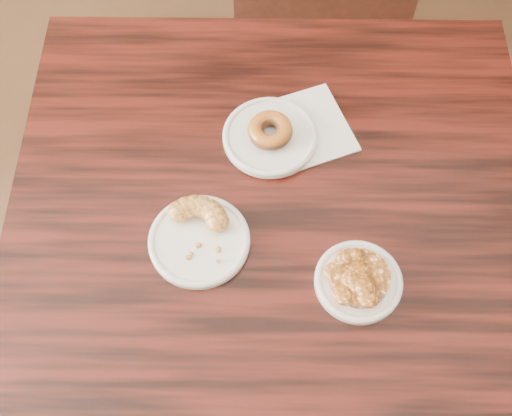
{
  "coord_description": "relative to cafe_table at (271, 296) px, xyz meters",
  "views": [
    {
      "loc": [
        -0.02,
        -0.46,
        1.74
      ],
      "look_at": [
        0.02,
        0.05,
        0.8
      ],
      "focal_mm": 45.0,
      "sensor_mm": 36.0,
      "label": 1
    }
  ],
  "objects": [
    {
      "name": "glazed_donut",
      "position": [
        0.0,
        0.17,
        0.41
      ],
      "size": [
        0.08,
        0.08,
        0.03
      ],
      "primitive_type": "torus",
      "color": "brown",
      "rests_on": "plate_donut"
    },
    {
      "name": "apple_fritter",
      "position": [
        0.12,
        -0.13,
        0.4
      ],
      "size": [
        0.13,
        0.13,
        0.03
      ],
      "primitive_type": null,
      "color": "#432207",
      "rests_on": "plate_fritter"
    },
    {
      "name": "napkin",
      "position": [
        0.07,
        0.19,
        0.38
      ],
      "size": [
        0.21,
        0.21,
        0.0
      ],
      "primitive_type": "cube",
      "rotation": [
        0.0,
        0.0,
        0.29
      ],
      "color": "white",
      "rests_on": "cafe_table"
    },
    {
      "name": "plate_donut",
      "position": [
        0.0,
        0.17,
        0.39
      ],
      "size": [
        0.18,
        0.18,
        0.01
      ],
      "primitive_type": "cylinder",
      "color": "white",
      "rests_on": "napkin"
    },
    {
      "name": "plate_fritter",
      "position": [
        0.12,
        -0.13,
        0.38
      ],
      "size": [
        0.14,
        0.14,
        0.01
      ],
      "primitive_type": "cylinder",
      "color": "white",
      "rests_on": "cafe_table"
    },
    {
      "name": "cafe_table",
      "position": [
        0.0,
        0.0,
        0.0
      ],
      "size": [
        1.01,
        1.01,
        0.75
      ],
      "primitive_type": "cube",
      "rotation": [
        0.0,
        0.0,
        -0.08
      ],
      "color": "black",
      "rests_on": "floor"
    },
    {
      "name": "cruller_fragment",
      "position": [
        -0.13,
        -0.04,
        0.4
      ],
      "size": [
        0.13,
        0.13,
        0.04
      ],
      "primitive_type": null,
      "color": "brown",
      "rests_on": "plate_cruller"
    },
    {
      "name": "plate_cruller",
      "position": [
        -0.13,
        -0.04,
        0.38
      ],
      "size": [
        0.17,
        0.17,
        0.01
      ],
      "primitive_type": "cylinder",
      "color": "white",
      "rests_on": "cafe_table"
    },
    {
      "name": "floor",
      "position": [
        -0.05,
        -0.05,
        -0.38
      ],
      "size": [
        5.0,
        5.0,
        0.0
      ],
      "primitive_type": "plane",
      "color": "black",
      "rests_on": "ground"
    }
  ]
}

